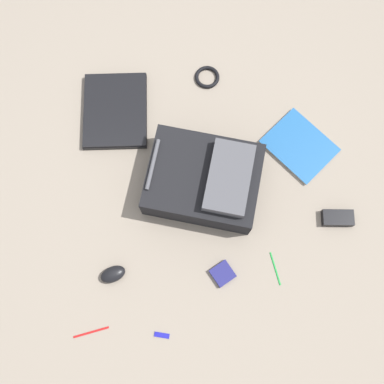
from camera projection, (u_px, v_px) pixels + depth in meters
ground_plane at (201, 193)px, 1.88m from camera, size 3.73×3.73×0.00m
backpack at (205, 180)px, 1.81m from camera, size 0.44×0.51×0.18m
laptop at (115, 111)px, 1.95m from camera, size 0.35×0.28×0.03m
book_manual at (299, 146)px, 1.92m from camera, size 0.34×0.34×0.02m
computer_mouse at (113, 274)px, 1.77m from camera, size 0.09×0.11×0.04m
cable_coil at (207, 77)px, 2.00m from camera, size 0.11×0.11×0.02m
power_brick at (338, 218)px, 1.83m from camera, size 0.07×0.13×0.03m
pen_black at (91, 332)px, 1.73m from camera, size 0.03×0.13×0.01m
pen_blue at (275, 269)px, 1.79m from camera, size 0.13×0.03×0.01m
earbud_pouch at (223, 274)px, 1.78m from camera, size 0.11×0.11×0.02m
usb_stick at (162, 335)px, 1.73m from camera, size 0.03×0.06×0.01m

